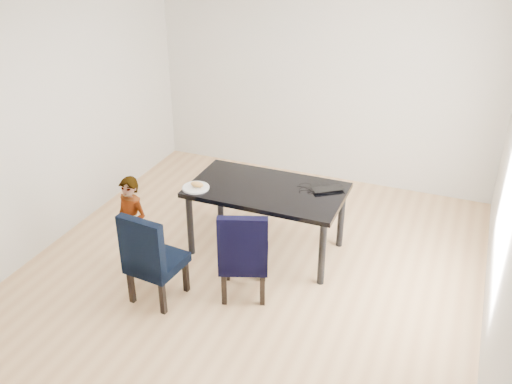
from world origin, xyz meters
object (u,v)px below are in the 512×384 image
at_px(dining_table, 267,219).
at_px(plate, 196,188).
at_px(chair_right, 244,251).
at_px(child, 132,224).
at_px(chair_left, 156,255).
at_px(laptop, 327,187).

distance_m(dining_table, plate, 0.83).
bearing_deg(chair_right, dining_table, 75.10).
xyz_separation_m(child, plate, (0.45, 0.53, 0.25)).
relative_size(dining_table, plate, 5.64).
bearing_deg(dining_table, plate, -157.67).
relative_size(chair_left, plate, 3.34).
relative_size(dining_table, child, 1.57).
distance_m(dining_table, laptop, 0.73).
bearing_deg(chair_left, chair_right, 32.42).
bearing_deg(chair_left, child, 150.50).
xyz_separation_m(dining_table, chair_left, (-0.66, -1.15, 0.10)).
height_order(chair_right, laptop, chair_right).
xyz_separation_m(chair_right, laptop, (0.51, 1.00, 0.29)).
bearing_deg(dining_table, chair_left, -119.81).
bearing_deg(plate, dining_table, 22.33).
height_order(dining_table, laptop, laptop).
relative_size(chair_left, child, 0.93).
height_order(plate, laptop, laptop).
height_order(chair_left, child, child).
bearing_deg(laptop, child, -4.44).
bearing_deg(chair_right, child, 161.50).
height_order(dining_table, chair_left, chair_left).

